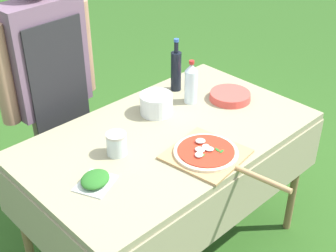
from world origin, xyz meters
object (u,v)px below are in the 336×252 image
Objects in this scene: water_bottle at (191,83)px; mixing_tub at (156,104)px; oil_bottle at (176,70)px; prep_table at (169,147)px; sauce_jar at (117,145)px; plate_stack at (230,96)px; pizza_on_peel at (209,154)px; person_cook at (49,82)px; herb_container at (95,180)px.

water_bottle is 0.22m from mixing_tub.
oil_bottle is 1.25× the size of water_bottle.
prep_table is 0.31m from sauce_jar.
water_bottle is 1.07× the size of plate_stack.
water_bottle is at bearing 25.02° from prep_table.
prep_table is 2.43× the size of pizza_on_peel.
pizza_on_peel is 0.51m from water_bottle.
prep_table is 0.93× the size of person_cook.
prep_table is 0.38m from water_bottle.
water_bottle is 0.81m from herb_container.
oil_bottle reaches higher than plate_stack.
prep_table is 6.41× the size of plate_stack.
oil_bottle is 0.16m from water_bottle.
person_cook reaches higher than herb_container.
person_cook reaches higher than pizza_on_peel.
water_bottle is at bearing 9.88° from sauce_jar.
person_cook is 6.92× the size of plate_stack.
pizza_on_peel reaches higher than plate_stack.
person_cook is 0.74m from water_bottle.
person_cook is (-0.23, 0.66, 0.19)m from prep_table.
water_bottle is (0.30, 0.40, 0.10)m from pizza_on_peel.
person_cook is 0.96m from pizza_on_peel.
person_cook is 0.96m from plate_stack.
water_bottle is at bearing 143.43° from plate_stack.
prep_table is 0.73m from person_cook.
oil_bottle is (0.34, 0.29, 0.20)m from prep_table.
water_bottle reaches higher than herb_container.
person_cook reaches higher than water_bottle.
water_bottle is at bearing 44.91° from pizza_on_peel.
pizza_on_peel is at bearing -122.06° from oil_bottle.
sauce_jar is at bearing 172.60° from prep_table.
oil_bottle is 0.33m from plate_stack.
prep_table is 4.76× the size of oil_bottle.
water_bottle is (-0.04, -0.15, -0.01)m from oil_bottle.
water_bottle is 1.43× the size of mixing_tub.
prep_table is 8.50× the size of mixing_tub.
herb_container is at bearing -171.83° from prep_table.
sauce_jar is at bearing 124.74° from pizza_on_peel.
pizza_on_peel is 5.60× the size of sauce_jar.
water_bottle reaches higher than sauce_jar.
mixing_tub is at bearing 168.80° from water_bottle.
person_cook is 0.68m from oil_bottle.
mixing_tub is 0.42m from plate_stack.
pizza_on_peel is 1.96× the size of oil_bottle.
person_cook is at bearing 134.66° from water_bottle.
plate_stack reaches higher than prep_table.
herb_container is at bearing -156.36° from mixing_tub.
pizza_on_peel is 0.66m from oil_bottle.
prep_table is at bearing 105.57° from person_cook.
sauce_jar is (-0.58, -0.10, -0.07)m from water_bottle.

